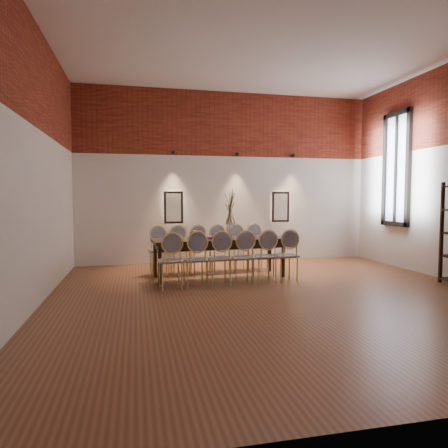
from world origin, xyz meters
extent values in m
cube|color=brown|center=(0.00, 0.00, -0.01)|extent=(7.00, 7.00, 0.02)
cube|color=silver|center=(0.00, 0.00, 4.01)|extent=(7.00, 7.00, 0.02)
cube|color=silver|center=(0.00, 3.55, 2.00)|extent=(7.00, 0.10, 4.00)
cube|color=silver|center=(-3.55, 0.00, 2.00)|extent=(0.10, 7.00, 4.00)
cube|color=maroon|center=(0.00, 3.48, 3.25)|extent=(7.00, 0.02, 1.50)
cube|color=maroon|center=(-3.48, 0.00, 3.25)|extent=(0.02, 7.00, 1.50)
cube|color=#FFEAC6|center=(-1.30, 3.45, 1.30)|extent=(0.36, 0.06, 0.66)
cube|color=#FFEAC6|center=(1.30, 3.45, 1.30)|extent=(0.36, 0.06, 0.66)
cylinder|color=black|center=(-1.30, 3.42, 2.55)|extent=(0.08, 0.10, 0.08)
cylinder|color=black|center=(0.20, 3.42, 2.55)|extent=(0.08, 0.10, 0.08)
cylinder|color=black|center=(1.60, 3.42, 2.55)|extent=(0.08, 0.10, 0.08)
cube|color=silver|center=(3.46, 2.00, 2.15)|extent=(0.02, 0.78, 2.38)
cube|color=black|center=(3.44, 2.00, 2.15)|extent=(0.08, 0.90, 2.50)
cube|color=black|center=(3.44, 2.00, 2.15)|extent=(0.06, 0.06, 2.40)
cube|color=black|center=(-0.59, 1.65, 0.38)|extent=(2.58, 1.00, 0.75)
cylinder|color=silver|center=(-0.38, 1.66, 0.90)|extent=(0.14, 0.14, 0.30)
ellipsoid|color=brown|center=(-1.05, 1.56, 0.84)|extent=(0.24, 0.24, 0.18)
cube|color=#7E1572|center=(-0.68, 1.66, 0.77)|extent=(0.27, 0.20, 0.03)
camera|label=1|loc=(-2.15, -5.77, 1.53)|focal=32.00mm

